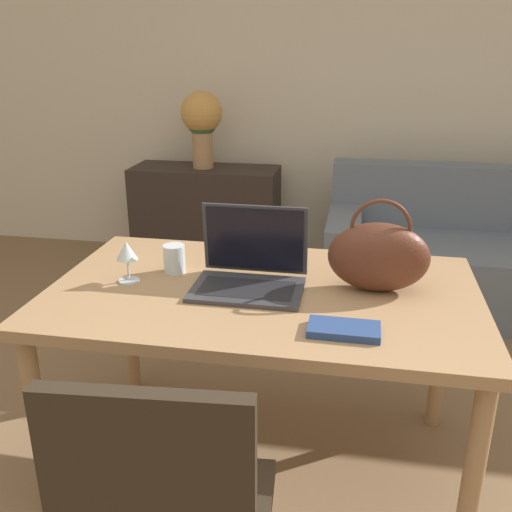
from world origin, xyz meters
TOP-DOWN VIEW (x-y plane):
  - wall_back at (0.00, 3.03)m, footprint 10.00×0.06m
  - dining_table at (-0.14, 0.64)m, footprint 1.48×0.89m
  - couch at (0.91, 2.33)m, footprint 1.85×0.84m
  - sideboard at (-0.92, 2.68)m, footprint 1.03×0.40m
  - laptop at (-0.19, 0.67)m, footprint 0.38×0.29m
  - drinking_glass at (-0.49, 0.73)m, footprint 0.08×0.08m
  - wine_glass at (-0.63, 0.61)m, footprint 0.08×0.08m
  - handbag at (0.24, 0.70)m, footprint 0.34×0.16m
  - flower_vase at (-0.93, 2.67)m, footprint 0.28×0.28m
  - book at (0.14, 0.36)m, footprint 0.21×0.11m

SIDE VIEW (x-z plane):
  - couch at x=0.91m, z-range -0.13..0.69m
  - sideboard at x=-0.92m, z-range 0.00..0.72m
  - dining_table at x=-0.14m, z-range 0.29..1.04m
  - book at x=0.14m, z-range 0.74..0.77m
  - drinking_glass at x=-0.49m, z-range 0.74..0.85m
  - laptop at x=-0.19m, z-range 0.68..0.95m
  - wine_glass at x=-0.63m, z-range 0.78..0.93m
  - handbag at x=0.24m, z-range 0.71..1.03m
  - flower_vase at x=-0.93m, z-range 0.79..1.31m
  - wall_back at x=0.00m, z-range 0.00..2.70m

